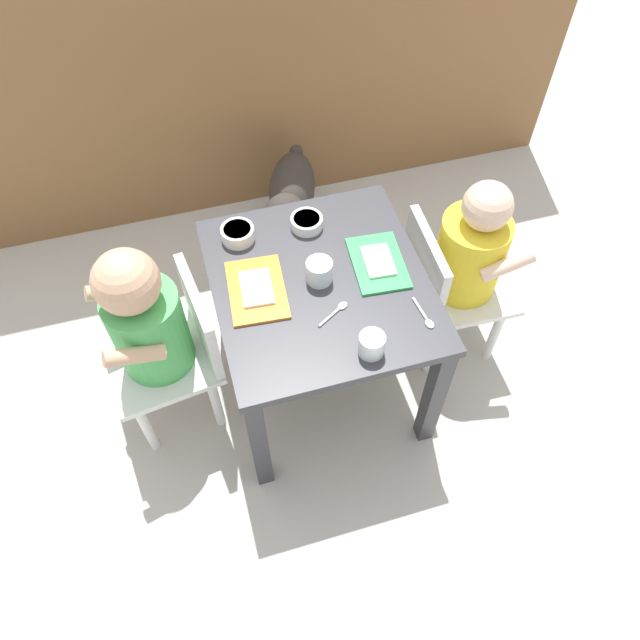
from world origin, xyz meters
TOP-DOWN VIEW (x-y plane):
  - ground_plane at (0.00, 0.00)m, footprint 7.00×7.00m
  - kitchen_cabinet_back at (0.00, 1.05)m, footprint 2.35×0.40m
  - dining_table at (0.00, 0.00)m, footprint 0.54×0.59m
  - seated_child_left at (-0.43, 0.02)m, footprint 0.32×0.32m
  - seated_child_right at (0.43, 0.03)m, footprint 0.29×0.29m
  - dog at (0.07, 0.60)m, footprint 0.26×0.42m
  - food_tray_left at (-0.16, 0.01)m, footprint 0.16×0.22m
  - food_tray_right at (0.16, 0.01)m, footprint 0.15×0.20m
  - water_cup_left at (0.05, -0.24)m, footprint 0.06×0.06m
  - water_cup_right at (0.00, 0.01)m, footprint 0.07×0.07m
  - cereal_bowl_left_side at (-0.17, 0.20)m, footprint 0.09×0.09m
  - cereal_bowl_right_side at (0.02, 0.19)m, footprint 0.09×0.09m
  - spoon_by_left_tray at (0.01, -0.10)m, footprint 0.09×0.06m
  - spoon_by_right_tray at (0.21, -0.18)m, footprint 0.02×0.10m

SIDE VIEW (x-z plane):
  - ground_plane at x=0.00m, z-range 0.00..0.00m
  - dog at x=0.07m, z-range 0.05..0.38m
  - dining_table at x=0.00m, z-range 0.15..0.63m
  - seated_child_right at x=0.43m, z-range 0.08..0.73m
  - seated_child_left at x=-0.43m, z-range 0.09..0.76m
  - spoon_by_left_tray at x=0.01m, z-range 0.47..0.48m
  - spoon_by_right_tray at x=0.21m, z-range 0.47..0.48m
  - food_tray_right at x=0.16m, z-range 0.47..0.49m
  - food_tray_left at x=-0.16m, z-range 0.47..0.49m
  - cereal_bowl_right_side at x=0.02m, z-range 0.48..0.51m
  - cereal_bowl_left_side at x=-0.17m, z-range 0.48..0.51m
  - water_cup_left at x=0.05m, z-range 0.47..0.53m
  - water_cup_right at x=0.00m, z-range 0.47..0.53m
  - kitchen_cabinet_back at x=0.00m, z-range 0.00..1.03m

